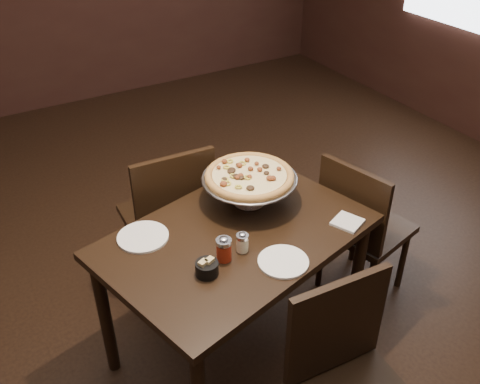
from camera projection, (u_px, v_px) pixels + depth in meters
room at (238, 89)px, 2.12m from camera, size 6.04×7.04×2.84m
dining_table at (236, 250)px, 2.47m from camera, size 1.35×1.06×0.74m
pizza_stand at (249, 176)px, 2.53m from camera, size 0.46×0.46×0.19m
parmesan_shaker at (242, 242)px, 2.29m from camera, size 0.05×0.05×0.10m
pepper_flake_shaker at (224, 249)px, 2.24m from camera, size 0.07×0.07×0.12m
packet_caddy at (207, 268)px, 2.17m from camera, size 0.10×0.10×0.07m
napkin_stack at (347, 222)px, 2.47m from camera, size 0.16×0.16×0.01m
plate_left at (143, 237)px, 2.38m from camera, size 0.23×0.23×0.01m
plate_near at (283, 262)px, 2.24m from camera, size 0.22×0.22×0.01m
serving_spatula at (274, 186)px, 2.47m from camera, size 0.13×0.13×0.02m
chair_far at (169, 214)px, 2.93m from camera, size 0.46×0.46×0.94m
chair_near at (350, 383)px, 2.03m from camera, size 0.46×0.46×0.92m
chair_side at (361, 225)px, 2.90m from camera, size 0.50×0.50×0.89m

